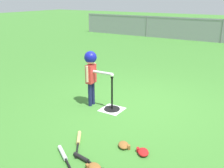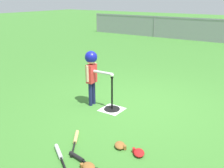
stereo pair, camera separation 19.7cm
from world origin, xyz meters
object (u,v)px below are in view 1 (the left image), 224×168
at_px(glove_by_plate, 94,167).
at_px(glove_tossed_aside, 124,145).
at_px(batting_tee, 112,104).
at_px(batter_child, 91,67).
at_px(spare_bat_silver, 64,155).
at_px(baseball_on_tee, 112,75).
at_px(spare_bat_black, 84,159).
at_px(spare_bat_wood, 78,140).
at_px(glove_near_bats, 143,152).

height_order(glove_by_plate, glove_tossed_aside, same).
bearing_deg(batting_tee, glove_by_plate, -65.10).
xyz_separation_m(batter_child, spare_bat_silver, (0.78, -1.76, -0.79)).
relative_size(baseball_on_tee, spare_bat_black, 0.13).
height_order(batting_tee, spare_bat_silver, batting_tee).
xyz_separation_m(spare_bat_black, glove_by_plate, (0.23, -0.08, 0.01)).
bearing_deg(spare_bat_wood, batting_tee, 98.60).
bearing_deg(spare_bat_silver, batter_child, 113.90).
bearing_deg(glove_near_bats, baseball_on_tee, 137.82).
relative_size(baseball_on_tee, spare_bat_silver, 0.12).
bearing_deg(glove_tossed_aside, spare_bat_black, -116.38).
bearing_deg(spare_bat_black, baseball_on_tee, 109.26).
bearing_deg(spare_bat_wood, spare_bat_black, -42.59).
height_order(baseball_on_tee, spare_bat_black, baseball_on_tee).
xyz_separation_m(baseball_on_tee, batter_child, (-0.49, -0.02, 0.09)).
relative_size(batting_tee, glove_near_bats, 2.57).
bearing_deg(batting_tee, spare_bat_wood, -81.40).
relative_size(spare_bat_wood, glove_tossed_aside, 2.26).
distance_m(baseball_on_tee, glove_near_bats, 1.79).
height_order(batter_child, glove_by_plate, batter_child).
xyz_separation_m(batter_child, glove_near_bats, (1.71, -1.09, -0.79)).
distance_m(spare_bat_wood, spare_bat_black, 0.53).
xyz_separation_m(spare_bat_wood, glove_tossed_aside, (0.69, 0.24, 0.01)).
bearing_deg(spare_bat_silver, glove_near_bats, 35.88).
relative_size(spare_bat_black, glove_by_plate, 2.12).
height_order(baseball_on_tee, spare_bat_silver, baseball_on_tee).
relative_size(batter_child, glove_by_plate, 4.30).
relative_size(batter_child, glove_near_bats, 4.27).
height_order(spare_bat_wood, spare_bat_black, same).
distance_m(batter_child, spare_bat_wood, 1.68).
bearing_deg(spare_bat_wood, glove_tossed_aside, 19.48).
height_order(spare_bat_wood, glove_tossed_aside, glove_tossed_aside).
distance_m(batting_tee, glove_near_bats, 1.65).
bearing_deg(glove_near_bats, batter_child, 147.54).
distance_m(spare_bat_black, glove_tossed_aside, 0.67).
height_order(baseball_on_tee, spare_bat_wood, baseball_on_tee).
height_order(batting_tee, spare_bat_black, batting_tee).
bearing_deg(glove_by_plate, batting_tee, 114.90).
bearing_deg(spare_bat_silver, spare_bat_black, 15.60).
distance_m(spare_bat_black, glove_near_bats, 0.86).
relative_size(batting_tee, baseball_on_tee, 9.43).
distance_m(batting_tee, spare_bat_silver, 1.80).
height_order(batter_child, glove_tossed_aside, batter_child).
bearing_deg(batter_child, baseball_on_tee, 2.15).
bearing_deg(spare_bat_black, batter_child, 122.83).
bearing_deg(spare_bat_silver, glove_tossed_aside, 48.84).
bearing_deg(batter_child, spare_bat_black, -57.17).
bearing_deg(spare_bat_black, glove_tossed_aside, 63.62).
bearing_deg(glove_by_plate, spare_bat_silver, -179.78).
height_order(baseball_on_tee, glove_near_bats, baseball_on_tee).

